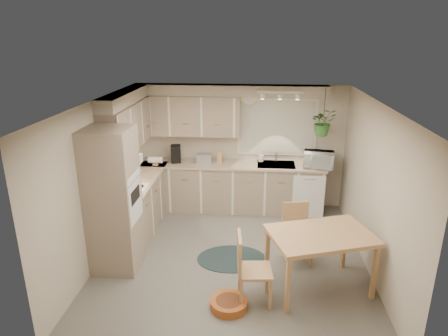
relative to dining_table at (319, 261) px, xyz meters
The scene contains 35 objects.
floor 1.43m from the dining_table, 150.52° to the left, with size 4.20×4.20×0.00m, color #635F57.
ceiling 2.42m from the dining_table, 150.52° to the left, with size 4.20×4.20×0.00m, color silver.
wall_back 3.12m from the dining_table, 113.29° to the left, with size 4.00×0.04×2.40m, color #B1A592.
wall_front 2.02m from the dining_table, 129.99° to the right, with size 4.00×0.04×2.40m, color #B1A592.
wall_left 3.36m from the dining_table, 168.06° to the left, with size 0.04×4.20×2.40m, color #B1A592.
wall_right 1.31m from the dining_table, 40.00° to the left, with size 0.04×4.20×2.40m, color #B1A592.
base_cab_left 3.28m from the dining_table, 151.82° to the left, with size 0.60×1.85×0.90m, color gray.
base_cab_back 2.84m from the dining_table, 119.40° to the left, with size 3.60×0.60×0.90m, color gray.
counter_left 3.31m from the dining_table, 151.74° to the left, with size 0.64×1.89×0.04m, color tan.
counter_back 2.88m from the dining_table, 119.50° to the left, with size 3.64×0.64×0.04m, color tan.
oven_stack 2.96m from the dining_table, behind, with size 0.65×0.65×2.10m, color gray.
wall_oven_face 2.65m from the dining_table, behind, with size 0.02×0.56×0.58m, color silver.
upper_cab_left 3.73m from the dining_table, 150.98° to the left, with size 0.35×2.00×0.75m, color gray.
upper_cab_back 3.68m from the dining_table, 130.16° to the left, with size 2.00×0.35×0.75m, color gray.
soffit_left 3.95m from the dining_table, 151.18° to the left, with size 0.30×2.00×0.20m, color #B1A592.
soffit_back 3.52m from the dining_table, 117.98° to the left, with size 3.60×0.30×0.20m, color #B1A592.
cooktop 3.08m from the dining_table, 161.26° to the left, with size 0.52×0.58×0.02m, color silver.
range_hood 3.21m from the dining_table, 161.38° to the left, with size 0.40×0.60×0.14m, color silver.
window_blinds 3.03m from the dining_table, 100.22° to the left, with size 1.40×0.02×1.00m, color beige.
window_frame 3.04m from the dining_table, 100.18° to the left, with size 1.50×0.02×1.10m, color beige.
sink 2.57m from the dining_table, 101.30° to the left, with size 0.70×0.48×0.10m, color #989B9F.
dishwasher_front 2.17m from the dining_table, 87.22° to the left, with size 0.58×0.01×0.83m, color silver.
track_light_bar 2.98m from the dining_table, 102.53° to the left, with size 0.80×0.04×0.04m, color silver.
wall_clock 3.43m from the dining_table, 110.83° to the left, with size 0.30×0.30×0.03m, color #E0AB4F.
dining_table is the anchor object (origin of this frame).
chair_left 0.92m from the dining_table, 157.50° to the right, with size 0.44×0.44×0.94m, color tan.
chair_back 0.70m from the dining_table, 108.30° to the left, with size 0.42×0.42×0.89m, color tan.
braided_rug 1.42m from the dining_table, 152.66° to the left, with size 1.06×0.80×0.01m, color black.
pet_bed 1.33m from the dining_table, 155.81° to the right, with size 0.48×0.48×0.11m, color #BA6425.
microwave 2.49m from the dining_table, 83.55° to the left, with size 0.54×0.30×0.36m, color silver.
soap_bottle 2.80m from the dining_table, 106.57° to the left, with size 0.09×0.19×0.09m, color silver.
hanging_plant 2.74m from the dining_table, 82.83° to the left, with size 0.44×0.49×0.38m, color #306428.
coffee_maker 3.52m from the dining_table, 134.21° to the left, with size 0.18×0.22×0.33m, color black.
toaster 3.18m from the dining_table, 126.85° to the left, with size 0.28×0.16×0.17m, color #989B9F.
knife_block 3.04m from the dining_table, 121.81° to the left, with size 0.10×0.10×0.21m, color tan.
Camera 1 is at (0.33, -5.40, 3.30)m, focal length 32.00 mm.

